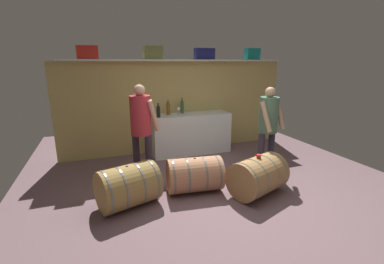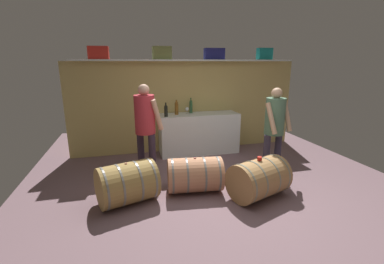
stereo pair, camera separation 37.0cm
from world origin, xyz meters
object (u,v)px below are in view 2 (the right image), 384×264
(wine_bottle_amber, at_px, (177,108))
(wine_barrel_near, at_px, (258,178))
(wine_bottle_green, at_px, (191,106))
(wine_barrel_flank, at_px, (127,183))
(winemaker_pouring, at_px, (275,123))
(toolcase_olive, at_px, (162,53))
(wine_glass, at_px, (187,109))
(toolcase_navy, at_px, (214,54))
(tasting_cup, at_px, (259,158))
(wine_bottle_dark, at_px, (166,111))
(wine_barrel_far, at_px, (195,175))
(visitor_tasting, at_px, (145,121))
(toolcase_red, at_px, (99,53))
(work_cabinet, at_px, (199,133))
(toolcase_teal, at_px, (264,54))

(wine_bottle_amber, distance_m, wine_barrel_near, 2.50)
(wine_bottle_green, xyz_separation_m, wine_barrel_flank, (-1.46, -2.03, -0.74))
(wine_bottle_amber, distance_m, winemaker_pouring, 2.12)
(toolcase_olive, bearing_deg, wine_barrel_flank, -111.56)
(wine_glass, bearing_deg, toolcase_navy, 11.76)
(wine_barrel_near, bearing_deg, tasting_cup, 160.02)
(wine_bottle_dark, distance_m, wine_barrel_far, 1.82)
(wine_glass, height_order, tasting_cup, wine_glass)
(wine_bottle_green, relative_size, wine_barrel_flank, 0.36)
(wine_barrel_far, bearing_deg, visitor_tasting, 137.46)
(toolcase_red, distance_m, tasting_cup, 3.67)
(wine_glass, height_order, visitor_tasting, visitor_tasting)
(work_cabinet, bearing_deg, wine_bottle_dark, -168.77)
(toolcase_red, bearing_deg, winemaker_pouring, -29.10)
(toolcase_olive, bearing_deg, winemaker_pouring, -44.57)
(toolcase_olive, height_order, work_cabinet, toolcase_olive)
(wine_barrel_far, distance_m, visitor_tasting, 1.27)
(toolcase_red, relative_size, toolcase_navy, 0.89)
(wine_bottle_green, bearing_deg, toolcase_navy, 5.60)
(wine_bottle_dark, height_order, visitor_tasting, visitor_tasting)
(wine_barrel_flank, bearing_deg, visitor_tasting, 50.12)
(wine_bottle_dark, distance_m, wine_bottle_green, 0.67)
(wine_bottle_green, bearing_deg, visitor_tasting, -133.80)
(toolcase_teal, relative_size, wine_barrel_far, 0.36)
(toolcase_olive, relative_size, visitor_tasting, 0.23)
(toolcase_olive, xyz_separation_m, wine_barrel_far, (0.19, -1.98, -1.91))
(winemaker_pouring, bearing_deg, wine_barrel_far, -6.24)
(toolcase_red, xyz_separation_m, wine_barrel_far, (1.43, -1.98, -1.90))
(toolcase_olive, distance_m, winemaker_pouring, 2.70)
(toolcase_navy, relative_size, wine_barrel_near, 0.43)
(wine_bottle_dark, bearing_deg, wine_bottle_green, 25.17)
(wine_bottle_dark, height_order, wine_barrel_near, wine_bottle_dark)
(toolcase_olive, xyz_separation_m, work_cabinet, (0.76, -0.19, -1.73))
(wine_barrel_near, relative_size, visitor_tasting, 0.61)
(winemaker_pouring, bearing_deg, work_cabinet, -74.69)
(toolcase_navy, height_order, wine_bottle_amber, toolcase_navy)
(tasting_cup, bearing_deg, wine_barrel_far, 154.39)
(toolcase_red, relative_size, wine_barrel_far, 0.43)
(work_cabinet, relative_size, wine_barrel_flank, 1.85)
(toolcase_teal, bearing_deg, wine_barrel_flank, -143.46)
(work_cabinet, height_order, wine_barrel_near, work_cabinet)
(toolcase_olive, distance_m, wine_barrel_near, 3.23)
(toolcase_navy, relative_size, winemaker_pouring, 0.27)
(toolcase_olive, height_order, wine_barrel_near, toolcase_olive)
(wine_barrel_near, relative_size, tasting_cup, 14.50)
(wine_barrel_flank, bearing_deg, wine_barrel_far, -11.87)
(winemaker_pouring, bearing_deg, toolcase_navy, -88.52)
(wine_glass, distance_m, wine_barrel_near, 2.44)
(wine_bottle_green, relative_size, wine_glass, 2.25)
(toolcase_red, relative_size, wine_barrel_flank, 0.41)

